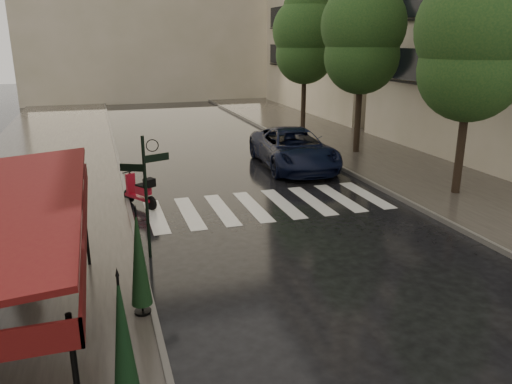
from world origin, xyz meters
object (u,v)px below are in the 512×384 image
parasol_back (139,258)px  parked_car (293,148)px  scooter (140,192)px  parasol_front (123,341)px  pedestrian_with_umbrella (12,205)px

parasol_back → parked_car: bearing=54.9°
scooter → parasol_back: size_ratio=0.67×
parasol_front → scooter: bearing=83.8°
parasol_front → parasol_back: 2.81m
pedestrian_with_umbrella → parked_car: (9.80, 7.86, -0.98)m
pedestrian_with_umbrella → parasol_front: bearing=-61.3°
scooter → parked_car: size_ratio=0.25×
pedestrian_with_umbrella → parked_car: 12.60m
pedestrian_with_umbrella → parasol_back: pedestrian_with_umbrella is taller
parasol_front → parasol_back: size_ratio=1.03×
scooter → parked_car: bearing=-4.5°
parasol_front → parasol_back: (0.45, 2.77, -0.03)m
pedestrian_with_umbrella → parasol_back: 3.60m
parasol_back → parasol_front: bearing=-99.3°
pedestrian_with_umbrella → scooter: size_ratio=1.73×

